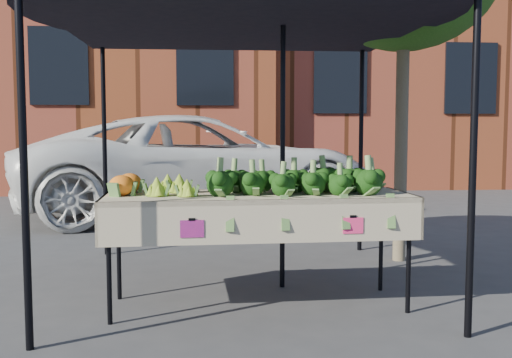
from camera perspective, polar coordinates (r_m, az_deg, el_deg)
name	(u,v)px	position (r m, az deg, el deg)	size (l,w,h in m)	color
ground	(264,304)	(4.87, 0.82, -11.98)	(90.00, 90.00, 0.00)	#353538
table	(258,250)	(4.73, 0.20, -6.86)	(2.43, 0.89, 0.90)	beige
canopy	(242,133)	(5.25, -1.33, 4.41)	(3.16, 3.16, 2.74)	black
broccoli_heap	(299,177)	(4.71, 4.12, 0.21)	(1.47, 0.57, 0.26)	black
romanesco_cluster	(173,181)	(4.68, -7.98, -0.23)	(0.43, 0.57, 0.20)	#A2B72B
cauliflower_pair	(126,183)	(4.74, -12.43, -0.35)	(0.23, 0.43, 0.18)	orange
vehicle	(198,34)	(9.90, -5.61, 13.68)	(2.70, 1.63, 5.86)	white
street_tree	(403,77)	(6.48, 13.93, 9.52)	(1.98, 1.98, 3.90)	#1E4C14
building_left	(37,13)	(17.53, -20.29, 14.72)	(12.00, 8.00, 9.00)	brown
building_right	(461,32)	(18.90, 19.17, 13.24)	(12.00, 8.00, 8.50)	brown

